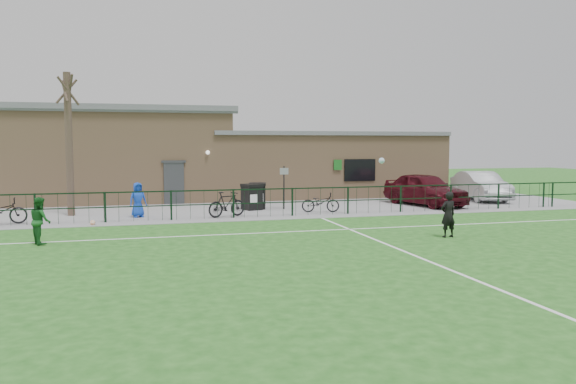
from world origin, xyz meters
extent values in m
plane|color=#1E5519|center=(0.00, 0.00, 0.00)|extent=(90.00, 90.00, 0.00)
cube|color=gray|center=(0.00, 13.50, 0.01)|extent=(34.00, 13.00, 0.02)
cube|color=white|center=(0.00, 7.80, 0.00)|extent=(28.00, 0.10, 0.01)
cube|color=white|center=(0.00, 4.00, 0.00)|extent=(28.00, 0.10, 0.01)
cube|color=white|center=(2.00, 0.00, 0.00)|extent=(0.10, 16.00, 0.01)
cube|color=black|center=(0.00, 8.00, 0.60)|extent=(28.00, 0.10, 1.20)
cylinder|color=#423228|center=(-8.00, 10.50, 3.00)|extent=(0.30, 0.30, 6.00)
cube|color=black|center=(-0.22, 10.58, 0.57)|extent=(0.93, 0.99, 1.09)
cube|color=black|center=(0.13, 10.93, 0.58)|extent=(0.91, 0.99, 1.12)
cylinder|color=black|center=(1.27, 10.40, 1.02)|extent=(0.07, 0.07, 2.00)
imported|color=#450C15|center=(8.37, 10.15, 0.82)|extent=(2.89, 5.00, 1.60)
imported|color=#ABAEB3|center=(12.52, 11.67, 0.78)|extent=(2.37, 4.85, 1.53)
imported|color=black|center=(-10.29, 8.42, 0.52)|extent=(1.96, 0.90, 0.99)
imported|color=black|center=(-1.72, 8.36, 0.55)|extent=(1.81, 1.15, 1.05)
imported|color=black|center=(2.54, 8.86, 0.46)|extent=(1.75, 0.98, 0.87)
imported|color=#143FBC|center=(-5.27, 9.22, 0.74)|extent=(0.81, 0.65, 1.44)
imported|color=black|center=(4.48, 1.56, 0.75)|extent=(0.59, 0.42, 1.50)
sphere|color=white|center=(3.57, 4.76, 2.42)|extent=(0.22, 0.22, 0.22)
imported|color=#195921|center=(-8.17, 3.71, 0.72)|extent=(0.78, 0.86, 1.45)
sphere|color=white|center=(-6.93, 7.42, 0.10)|extent=(0.20, 0.20, 0.20)
cube|color=tan|center=(0.00, 16.50, 1.75)|extent=(24.00, 5.00, 3.50)
cube|color=tan|center=(-6.24, 16.50, 4.10)|extent=(11.52, 5.00, 1.20)
cube|color=#585B60|center=(-6.24, 16.50, 4.82)|extent=(12.02, 5.40, 0.28)
cube|color=#585B60|center=(5.28, 16.50, 3.60)|extent=(13.44, 5.30, 0.22)
cube|color=#383A3D|center=(-3.50, 13.97, 1.05)|extent=(1.00, 0.08, 2.10)
cube|color=black|center=(6.50, 13.97, 1.60)|extent=(1.80, 0.08, 1.20)
cube|color=#19661E|center=(5.20, 13.92, 1.90)|extent=(0.45, 0.04, 0.55)
camera|label=1|loc=(-5.30, -14.59, 3.08)|focal=35.00mm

